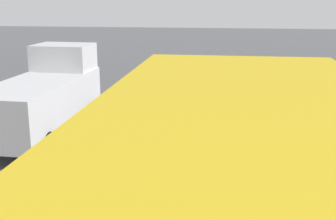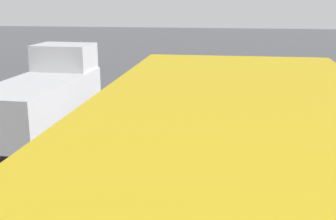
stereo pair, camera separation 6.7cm
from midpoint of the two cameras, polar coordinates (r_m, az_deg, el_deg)
The scene contains 8 objects.
ground_plane at distance 13.31m, azimuth 1.30°, elevation -3.77°, with size 90.00×90.00×0.00m, color #4C4C51.
slush_patch_under_van at distance 14.10m, azimuth 13.27°, elevation -3.08°, with size 2.54×2.54×0.01m, color #999BA0.
cargo_van_parked_right at distance 13.94m, azimuth -15.42°, elevation 1.58°, with size 2.40×5.43×2.60m.
shopping_cart_vendor at distance 13.22m, azimuth 3.04°, elevation -1.33°, with size 0.75×0.94×1.04m.
hand_dolly_boxes at distance 13.49m, azimuth -2.57°, elevation 0.11°, with size 0.75×0.85×1.42m.
pedestrian_pink_side at distance 12.84m, azimuth -1.65°, elevation 2.87°, with size 1.04×1.04×2.15m.
pedestrian_black_side at distance 12.03m, azimuth 4.68°, elevation 2.03°, with size 1.04×1.04×2.15m.
pedestrian_white_side at distance 13.52m, azimuth 7.01°, elevation 3.37°, with size 1.04×1.04×2.15m.
Camera 2 is at (-1.38, 12.55, 4.20)m, focal length 47.62 mm.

